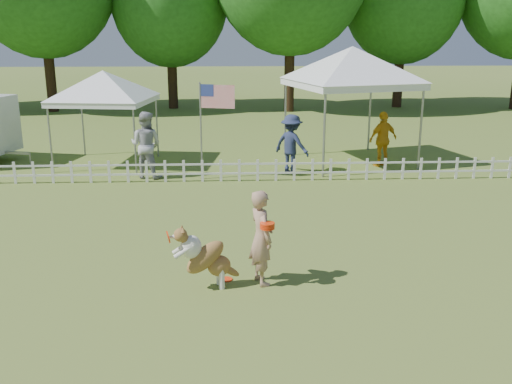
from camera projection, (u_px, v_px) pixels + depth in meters
ground at (230, 296)px, 8.79m from camera, size 120.00×120.00×0.00m
picket_fence at (230, 171)px, 15.44m from camera, size 22.00×0.08×0.60m
handler at (261, 237)px, 9.06m from camera, size 0.54×0.66×1.56m
dog at (206, 257)px, 8.93m from camera, size 1.07×0.57×1.05m
frisbee_on_turf at (226, 279)px, 9.36m from camera, size 0.26×0.26×0.02m
canopy_tent_left at (106, 119)px, 17.18m from camera, size 3.00×3.00×2.77m
canopy_tent_right at (350, 107)px, 17.38m from camera, size 4.08×4.08×3.44m
flag_pole at (201, 132)px, 15.42m from camera, size 1.01×0.37×2.64m
spectator_a at (146, 145)px, 15.68m from camera, size 1.07×0.94×1.85m
spectator_b at (292, 144)px, 16.22m from camera, size 1.24×1.17×1.69m
spectator_c at (383, 139)px, 17.05m from camera, size 1.05×0.76×1.66m
tree_center_left at (170, 12)px, 28.97m from camera, size 6.00×6.00×9.80m
tree_right at (403, 6)px, 29.39m from camera, size 6.20×6.20×10.40m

